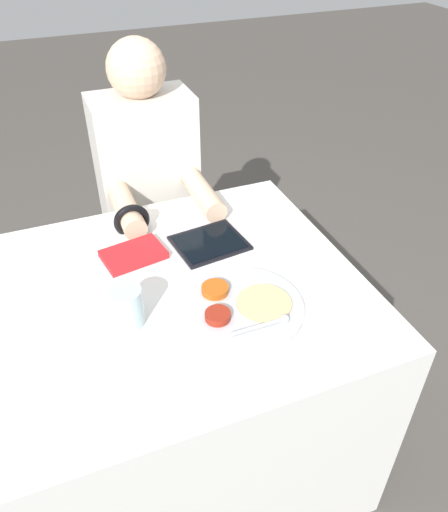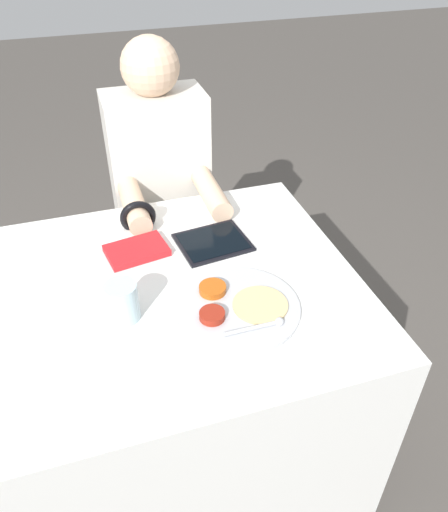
{
  "view_description": "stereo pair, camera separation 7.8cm",
  "coord_description": "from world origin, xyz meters",
  "px_view_note": "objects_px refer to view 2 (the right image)",
  "views": [
    {
      "loc": [
        -0.24,
        -0.97,
        1.6
      ],
      "look_at": [
        0.15,
        0.01,
        0.8
      ],
      "focal_mm": 35.0,
      "sensor_mm": 36.0,
      "label": 1
    },
    {
      "loc": [
        -0.17,
        -0.99,
        1.6
      ],
      "look_at": [
        0.15,
        0.01,
        0.8
      ],
      "focal_mm": 35.0,
      "sensor_mm": 36.0,
      "label": 2
    }
  ],
  "objects_px": {
    "red_notebook": "(137,251)",
    "tablet_device": "(213,242)",
    "thali_tray": "(237,307)",
    "drinking_glass": "(122,302)",
    "person_diner": "(163,214)"
  },
  "relations": [
    {
      "from": "red_notebook",
      "to": "tablet_device",
      "type": "relative_size",
      "value": 0.85
    },
    {
      "from": "red_notebook",
      "to": "thali_tray",
      "type": "bearing_deg",
      "value": -56.98
    },
    {
      "from": "thali_tray",
      "to": "drinking_glass",
      "type": "relative_size",
      "value": 3.14
    },
    {
      "from": "thali_tray",
      "to": "person_diner",
      "type": "distance_m",
      "value": 0.75
    },
    {
      "from": "tablet_device",
      "to": "person_diner",
      "type": "xyz_separation_m",
      "value": [
        -0.07,
        0.45,
        -0.16
      ]
    },
    {
      "from": "red_notebook",
      "to": "person_diner",
      "type": "distance_m",
      "value": 0.49
    },
    {
      "from": "thali_tray",
      "to": "person_diner",
      "type": "xyz_separation_m",
      "value": [
        -0.04,
        0.74,
        -0.17
      ]
    },
    {
      "from": "thali_tray",
      "to": "tablet_device",
      "type": "height_order",
      "value": "thali_tray"
    },
    {
      "from": "person_diner",
      "to": "thali_tray",
      "type": "bearing_deg",
      "value": -86.67
    },
    {
      "from": "red_notebook",
      "to": "drinking_glass",
      "type": "xyz_separation_m",
      "value": [
        -0.07,
        -0.25,
        0.04
      ]
    },
    {
      "from": "person_diner",
      "to": "red_notebook",
      "type": "bearing_deg",
      "value": -109.92
    },
    {
      "from": "thali_tray",
      "to": "drinking_glass",
      "type": "height_order",
      "value": "drinking_glass"
    },
    {
      "from": "tablet_device",
      "to": "person_diner",
      "type": "height_order",
      "value": "person_diner"
    },
    {
      "from": "tablet_device",
      "to": "person_diner",
      "type": "bearing_deg",
      "value": 98.31
    },
    {
      "from": "drinking_glass",
      "to": "tablet_device",
      "type": "bearing_deg",
      "value": 38.08
    }
  ]
}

